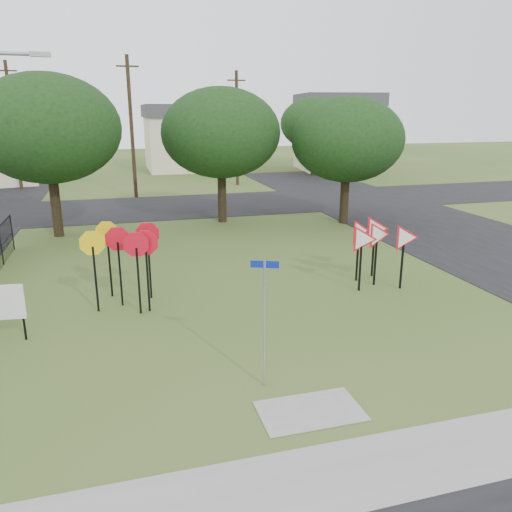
{
  "coord_description": "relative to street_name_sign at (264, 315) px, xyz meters",
  "views": [
    {
      "loc": [
        -3.32,
        -10.24,
        5.62
      ],
      "look_at": [
        0.43,
        3.0,
        1.6
      ],
      "focal_mm": 35.0,
      "sensor_mm": 36.0,
      "label": 1
    }
  ],
  "objects": [
    {
      "name": "street_far",
      "position": [
        0.58,
        21.22,
        -1.59
      ],
      "size": [
        60.0,
        8.0,
        0.02
      ],
      "primitive_type": "cube",
      "color": "black",
      "rests_on": "ground"
    },
    {
      "name": "tree_near_left",
      "position": [
        -5.42,
        15.22,
        3.25
      ],
      "size": [
        6.4,
        6.4,
        7.27
      ],
      "color": "black",
      "rests_on": "ground"
    },
    {
      "name": "stop_sign_cluster",
      "position": [
        -2.59,
        5.44,
        0.2
      ],
      "size": [
        2.31,
        1.87,
        2.43
      ],
      "color": "black",
      "rests_on": "ground"
    },
    {
      "name": "street_right",
      "position": [
        12.58,
        11.22,
        -1.59
      ],
      "size": [
        8.0,
        50.0,
        0.02
      ],
      "primitive_type": "cube",
      "color": "black",
      "rests_on": "ground"
    },
    {
      "name": "far_pole_c",
      "position": [
        -9.42,
        31.22,
        3.0
      ],
      "size": [
        1.4,
        0.24,
        9.0
      ],
      "color": "#38291A",
      "rests_on": "ground"
    },
    {
      "name": "yield_sign_cluster",
      "position": [
        5.36,
        5.2,
        0.03
      ],
      "size": [
        2.34,
        1.62,
        2.2
      ],
      "color": "black",
      "rests_on": "ground"
    },
    {
      "name": "far_pole_a",
      "position": [
        -1.42,
        25.22,
        3.0
      ],
      "size": [
        1.4,
        0.24,
        9.0
      ],
      "color": "#38291A",
      "rests_on": "ground"
    },
    {
      "name": "ground",
      "position": [
        0.58,
        1.22,
        -1.6
      ],
      "size": [
        140.0,
        140.0,
        0.0
      ],
      "primitive_type": "plane",
      "color": "#3A531F"
    },
    {
      "name": "curb_pad",
      "position": [
        0.58,
        -1.18,
        -1.59
      ],
      "size": [
        2.0,
        1.2,
        0.02
      ],
      "primitive_type": "cube",
      "color": "gray",
      "rests_on": "ground"
    },
    {
      "name": "far_pole_b",
      "position": [
        6.58,
        29.22,
        2.75
      ],
      "size": [
        1.4,
        0.24,
        8.5
      ],
      "color": "#38291A",
      "rests_on": "ground"
    },
    {
      "name": "street_name_sign",
      "position": [
        0.0,
        0.0,
        0.0
      ],
      "size": [
        0.54,
        0.24,
        2.77
      ],
      "color": "#979A9F",
      "rests_on": "ground"
    },
    {
      "name": "tree_near_right",
      "position": [
        8.58,
        14.22,
        2.62
      ],
      "size": [
        5.6,
        5.6,
        6.33
      ],
      "color": "black",
      "rests_on": "ground"
    },
    {
      "name": "sidewalk",
      "position": [
        0.58,
        -2.98,
        -1.59
      ],
      "size": [
        30.0,
        1.6,
        0.02
      ],
      "primitive_type": "cube",
      "color": "gray",
      "rests_on": "ground"
    },
    {
      "name": "tree_near_mid",
      "position": [
        2.58,
        16.22,
        2.94
      ],
      "size": [
        6.0,
        6.0,
        6.8
      ],
      "color": "black",
      "rests_on": "ground"
    },
    {
      "name": "tree_far_right",
      "position": [
        14.58,
        33.22,
        2.94
      ],
      "size": [
        6.0,
        6.0,
        6.8
      ],
      "color": "black",
      "rests_on": "ground"
    },
    {
      "name": "house_mid",
      "position": [
        4.58,
        41.22,
        1.55
      ],
      "size": [
        8.4,
        8.4,
        6.2
      ],
      "color": "#EFE6C0",
      "rests_on": "ground"
    },
    {
      "name": "house_right",
      "position": [
        18.58,
        37.22,
        2.05
      ],
      "size": [
        8.3,
        8.3,
        7.2
      ],
      "color": "#EFE6C0",
      "rests_on": "ground"
    }
  ]
}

